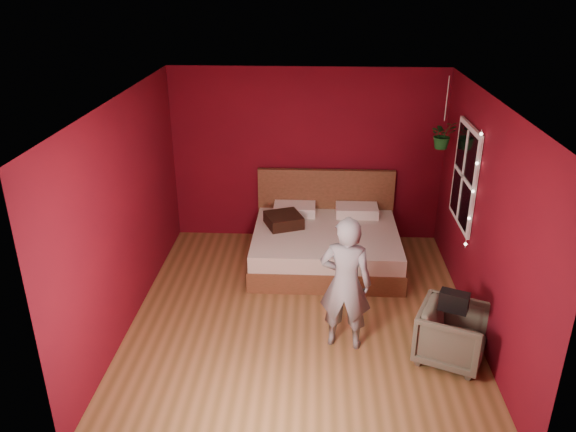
# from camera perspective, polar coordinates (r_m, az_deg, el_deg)

# --- Properties ---
(floor) EXTENTS (4.50, 4.50, 0.00)m
(floor) POSITION_cam_1_polar(r_m,az_deg,el_deg) (6.88, 1.40, -10.06)
(floor) COLOR #8E5F38
(floor) RESTS_ON ground
(room_walls) EXTENTS (4.04, 4.54, 2.62)m
(room_walls) POSITION_cam_1_polar(r_m,az_deg,el_deg) (6.11, 1.55, 3.15)
(room_walls) COLOR maroon
(room_walls) RESTS_ON ground
(window) EXTENTS (0.05, 0.97, 1.27)m
(window) POSITION_cam_1_polar(r_m,az_deg,el_deg) (7.25, 17.48, 3.90)
(window) COLOR white
(window) RESTS_ON room_walls
(fairy_lights) EXTENTS (0.04, 0.04, 1.45)m
(fairy_lights) POSITION_cam_1_polar(r_m,az_deg,el_deg) (6.77, 18.29, 2.40)
(fairy_lights) COLOR silver
(fairy_lights) RESTS_ON room_walls
(bed) EXTENTS (2.04, 1.73, 1.12)m
(bed) POSITION_cam_1_polar(r_m,az_deg,el_deg) (7.97, 3.83, -2.64)
(bed) COLOR brown
(bed) RESTS_ON ground
(person) EXTENTS (0.62, 0.46, 1.54)m
(person) POSITION_cam_1_polar(r_m,az_deg,el_deg) (6.03, 5.86, -6.84)
(person) COLOR gray
(person) RESTS_ON ground
(armchair) EXTENTS (0.89, 0.88, 0.62)m
(armchair) POSITION_cam_1_polar(r_m,az_deg,el_deg) (6.27, 16.31, -11.44)
(armchair) COLOR #575544
(armchair) RESTS_ON ground
(handbag) EXTENTS (0.32, 0.25, 0.21)m
(handbag) POSITION_cam_1_polar(r_m,az_deg,el_deg) (6.02, 16.50, -8.32)
(handbag) COLOR black
(handbag) RESTS_ON armchair
(throw_pillow) EXTENTS (0.61, 0.61, 0.17)m
(throw_pillow) POSITION_cam_1_polar(r_m,az_deg,el_deg) (7.91, -0.45, -0.42)
(throw_pillow) COLOR black
(throw_pillow) RESTS_ON bed
(hanging_plant) EXTENTS (0.41, 0.38, 0.95)m
(hanging_plant) POSITION_cam_1_polar(r_m,az_deg,el_deg) (7.75, 15.45, 7.97)
(hanging_plant) COLOR silver
(hanging_plant) RESTS_ON room_walls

